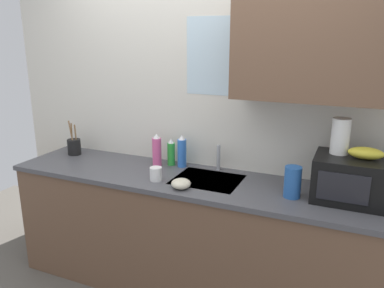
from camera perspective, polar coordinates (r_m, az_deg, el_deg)
The scene contains 13 objects.
kitchen_wall_assembly at distance 2.81m, azimuth 5.37°, elevation 5.28°, with size 3.52×0.42×2.50m.
counter_unit at distance 2.89m, azimuth 0.04°, elevation -13.34°, with size 2.75×0.63×0.90m.
sink_faucet at distance 2.84m, azimuth 3.96°, elevation -2.03°, with size 0.03×0.03×0.19m, color #B2B5BA.
microwave at distance 2.50m, azimuth 22.89°, elevation -4.85°, with size 0.46×0.35×0.27m.
banana_bunch at distance 2.45m, azimuth 24.48°, elevation -1.24°, with size 0.20×0.11×0.07m, color gold.
paper_towel_roll at distance 2.48m, azimuth 21.24°, elevation 1.10°, with size 0.11×0.11×0.22m, color white.
dish_soap_bottle_blue at distance 2.90m, azimuth -1.51°, elevation -1.18°, with size 0.07×0.07×0.25m.
dish_soap_bottle_green at distance 2.95m, azimuth -3.13°, elevation -1.30°, with size 0.06×0.06×0.21m.
dish_soap_bottle_pink at distance 2.94m, azimuth -5.26°, elevation -1.00°, with size 0.07×0.07×0.25m.
cereal_canister at distance 2.44m, azimuth 14.76°, elevation -5.50°, with size 0.10×0.10×0.20m, color #2659A5.
mug_white at distance 2.66m, azimuth -5.40°, elevation -4.46°, with size 0.08×0.08×0.10m, color white.
utensil_crock at distance 3.37m, azimuth -17.16°, elevation -0.32°, with size 0.11×0.11×0.30m.
small_bowl at distance 2.52m, azimuth -1.65°, elevation -5.92°, with size 0.13×0.13×0.07m, color beige.
Camera 1 is at (1.02, -2.31, 1.86)m, focal length 35.80 mm.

